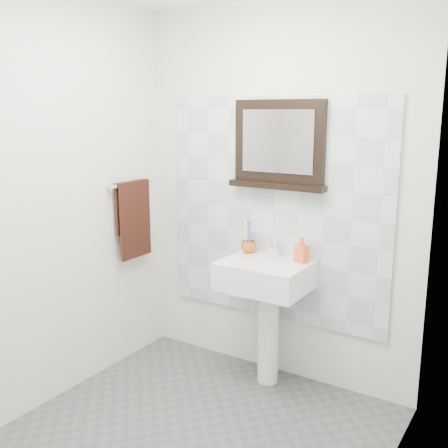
% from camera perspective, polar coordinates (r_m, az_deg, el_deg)
% --- Properties ---
extents(back_wall, '(2.00, 0.01, 2.50)m').
position_cam_1_polar(back_wall, '(3.52, 5.65, 3.08)').
color(back_wall, silver).
rests_on(back_wall, ground).
extents(left_wall, '(0.01, 2.20, 2.50)m').
position_cam_1_polar(left_wall, '(3.30, -19.28, 1.85)').
color(left_wall, silver).
rests_on(left_wall, ground).
extents(right_wall, '(0.01, 2.20, 2.50)m').
position_cam_1_polar(right_wall, '(2.15, 16.17, -3.22)').
color(right_wall, silver).
rests_on(right_wall, ground).
extents(splashback, '(1.60, 0.02, 1.50)m').
position_cam_1_polar(splashback, '(3.52, 5.53, 1.45)').
color(splashback, silver).
rests_on(splashback, back_wall).
extents(pedestal_sink, '(0.55, 0.44, 0.96)m').
position_cam_1_polar(pedestal_sink, '(3.43, 4.57, -7.00)').
color(pedestal_sink, white).
rests_on(pedestal_sink, ground).
extents(toothbrush_cup, '(0.13, 0.13, 0.08)m').
position_cam_1_polar(toothbrush_cup, '(3.56, 2.69, -2.49)').
color(toothbrush_cup, '#B25C15').
rests_on(toothbrush_cup, pedestal_sink).
extents(toothbrushes, '(0.05, 0.04, 0.21)m').
position_cam_1_polar(toothbrushes, '(3.55, 2.69, -1.18)').
color(toothbrushes, white).
rests_on(toothbrushes, toothbrush_cup).
extents(soap_dispenser, '(0.09, 0.09, 0.16)m').
position_cam_1_polar(soap_dispenser, '(3.37, 8.50, -2.78)').
color(soap_dispenser, red).
rests_on(soap_dispenser, pedestal_sink).
extents(framed_mirror, '(0.67, 0.11, 0.57)m').
position_cam_1_polar(framed_mirror, '(3.43, 6.00, 8.37)').
color(framed_mirror, black).
rests_on(framed_mirror, back_wall).
extents(towel_bar, '(0.07, 0.40, 0.03)m').
position_cam_1_polar(towel_bar, '(3.75, -10.03, 4.33)').
color(towel_bar, silver).
rests_on(towel_bar, left_wall).
extents(hand_towel, '(0.06, 0.30, 0.55)m').
position_cam_1_polar(hand_towel, '(3.78, -9.83, 1.16)').
color(hand_towel, black).
rests_on(hand_towel, towel_bar).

